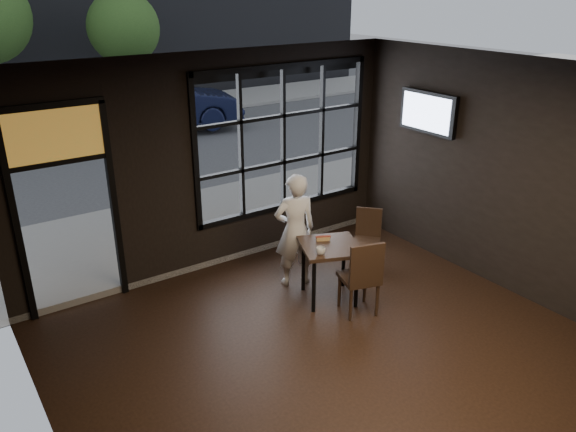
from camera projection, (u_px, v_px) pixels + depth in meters
floor at (373, 388)px, 6.03m from camera, size 6.00×7.00×0.02m
ceiling at (395, 85)px, 4.80m from camera, size 6.00×7.00×0.02m
wall_left at (61, 364)px, 3.85m from camera, size 0.04×7.00×3.20m
wall_right at (560, 193)px, 6.98m from camera, size 0.04×7.00×3.20m
window_frame at (283, 139)px, 8.63m from camera, size 3.06×0.12×2.28m
stained_transom at (54, 134)px, 6.70m from camera, size 1.20×0.06×0.70m
cafe_table at (329, 272)px, 7.59m from camera, size 0.98×0.98×0.81m
chair_near at (359, 275)px, 7.24m from camera, size 0.57×0.57×1.06m
chair_window at (367, 240)px, 8.45m from camera, size 0.55×0.55×0.90m
man at (295, 230)px, 7.84m from camera, size 0.69×0.54×1.65m
hotdog at (323, 238)px, 7.56m from camera, size 0.21×0.16×0.06m
cup at (321, 251)px, 7.16m from camera, size 0.15×0.15×0.10m
tv at (428, 112)px, 8.37m from camera, size 0.12×1.06×0.62m
navy_car at (161, 104)px, 15.97m from camera, size 4.72×2.45×1.48m
tree_right at (124, 28)px, 17.68m from camera, size 2.26×2.26×3.85m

